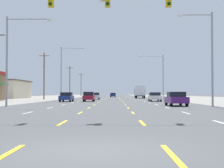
{
  "coord_description": "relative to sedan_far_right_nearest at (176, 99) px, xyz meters",
  "views": [
    {
      "loc": [
        0.55,
        -7.49,
        1.3
      ],
      "look_at": [
        -0.11,
        69.75,
        3.48
      ],
      "focal_mm": 52.98,
      "sensor_mm": 36.0,
      "label": 1
    }
  ],
  "objects": [
    {
      "name": "sedan_far_left_distant_b",
      "position": [
        -14.05,
        82.34,
        0.0
      ],
      "size": [
        1.8,
        4.5,
        1.46
      ],
      "color": "black",
      "rests_on": "ground"
    },
    {
      "name": "signal_span_wire",
      "position": [
        -6.79,
        -15.59,
        4.32
      ],
      "size": [
        25.0,
        0.53,
        8.65
      ],
      "color": "brown",
      "rests_on": "ground"
    },
    {
      "name": "lot_apron_left",
      "position": [
        -31.62,
        39.4,
        -0.75
      ],
      "size": [
        28.0,
        440.0,
        0.01
      ],
      "primitive_type": "cube",
      "color": "gray",
      "rests_on": "ground"
    },
    {
      "name": "sedan_far_left_near",
      "position": [
        -13.81,
        17.05,
        0.0
      ],
      "size": [
        1.8,
        4.5,
        1.46
      ],
      "color": "navy",
      "rests_on": "ground"
    },
    {
      "name": "sedan_inner_left_far",
      "position": [
        -10.48,
        36.5,
        0.0
      ],
      "size": [
        1.8,
        4.5,
        1.46
      ],
      "color": "silver",
      "rests_on": "ground"
    },
    {
      "name": "box_truck_far_right_farther",
      "position": [
        0.29,
        53.04,
        1.08
      ],
      "size": [
        2.4,
        7.2,
        3.23
      ],
      "color": "navy",
      "rests_on": "ground"
    },
    {
      "name": "sedan_center_turn_distant_c",
      "position": [
        -6.83,
        98.73,
        0.0
      ],
      "size": [
        1.8,
        4.5,
        1.46
      ],
      "color": "#B28C33",
      "rests_on": "ground"
    },
    {
      "name": "streetlight_left_row_0",
      "position": [
        -16.49,
        -1.62,
        4.51
      ],
      "size": [
        4.62,
        0.26,
        8.92
      ],
      "color": "gray",
      "rests_on": "ground"
    },
    {
      "name": "lot_apron_right",
      "position": [
        17.88,
        39.4,
        -0.75
      ],
      "size": [
        28.0,
        440.0,
        0.01
      ],
      "primitive_type": "cube",
      "color": "gray",
      "rests_on": "ground"
    },
    {
      "name": "utility_pole_left_row_2",
      "position": [
        -20.79,
        71.59,
        4.46
      ],
      "size": [
        2.2,
        0.26,
        10.03
      ],
      "color": "brown",
      "rests_on": "ground"
    },
    {
      "name": "streetlight_left_row_1",
      "position": [
        -16.53,
        31.46,
        5.39
      ],
      "size": [
        4.75,
        0.26,
        10.57
      ],
      "color": "gray",
      "rests_on": "ground"
    },
    {
      "name": "lane_markings",
      "position": [
        -6.87,
        77.9,
        -0.75
      ],
      "size": [
        10.64,
        227.6,
        0.01
      ],
      "color": "white",
      "rests_on": "ground"
    },
    {
      "name": "streetlight_right_row_0",
      "position": [
        2.95,
        -1.62,
        4.58
      ],
      "size": [
        3.48,
        0.26,
        9.31
      ],
      "color": "gray",
      "rests_on": "ground"
    },
    {
      "name": "hatchback_inner_left_mid",
      "position": [
        -10.41,
        18.08,
        0.03
      ],
      "size": [
        1.72,
        3.9,
        1.54
      ],
      "color": "maroon",
      "rests_on": "ground"
    },
    {
      "name": "ground_plane",
      "position": [
        -6.87,
        39.4,
        -0.76
      ],
      "size": [
        572.0,
        572.0,
        0.0
      ],
      "primitive_type": "plane",
      "color": "#4C4C4F"
    },
    {
      "name": "sedan_far_right_midfar",
      "position": [
        0.12,
        19.19,
        0.0
      ],
      "size": [
        1.8,
        4.5,
        1.46
      ],
      "color": "white",
      "rests_on": "ground"
    },
    {
      "name": "streetlight_right_row_1",
      "position": [
        2.68,
        31.46,
        4.59
      ],
      "size": [
        5.04,
        0.26,
        8.98
      ],
      "color": "gray",
      "rests_on": "ground"
    },
    {
      "name": "utility_pole_left_row_3",
      "position": [
        -20.71,
        106.23,
        4.4
      ],
      "size": [
        2.2,
        0.26,
        9.92
      ],
      "color": "brown",
      "rests_on": "ground"
    },
    {
      "name": "sedan_center_turn_distant_a",
      "position": [
        -7.0,
        76.22,
        0.0
      ],
      "size": [
        1.8,
        4.5,
        1.46
      ],
      "color": "navy",
      "rests_on": "ground"
    },
    {
      "name": "sedan_far_right_nearest",
      "position": [
        0.0,
        0.0,
        0.0
      ],
      "size": [
        1.8,
        4.5,
        1.46
      ],
      "color": "#4C196B",
      "rests_on": "ground"
    },
    {
      "name": "utility_pole_left_row_1",
      "position": [
        -21.27,
        35.36,
        4.36
      ],
      "size": [
        2.2,
        0.26,
        9.83
      ],
      "color": "brown",
      "rests_on": "ground"
    },
    {
      "name": "storefront_left_row_2",
      "position": [
        -35.57,
        54.18,
        1.67
      ],
      "size": [
        9.99,
        17.4,
        4.83
      ],
      "color": "beige",
      "rests_on": "ground"
    },
    {
      "name": "sedan_far_left_farthest",
      "position": [
        -13.78,
        64.36,
        0.0
      ],
      "size": [
        1.8,
        4.5,
        1.46
      ],
      "color": "silver",
      "rests_on": "ground"
    }
  ]
}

